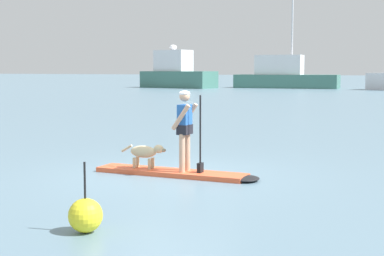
# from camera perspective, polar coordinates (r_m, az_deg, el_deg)

# --- Properties ---
(ground_plane) EXTENTS (400.00, 400.00, 0.00)m
(ground_plane) POSITION_cam_1_polar(r_m,az_deg,el_deg) (12.17, -2.10, -4.65)
(ground_plane) COLOR slate
(paddleboard) EXTENTS (3.59, 0.80, 0.10)m
(paddleboard) POSITION_cam_1_polar(r_m,az_deg,el_deg) (12.06, -1.12, -4.50)
(paddleboard) COLOR #E55933
(paddleboard) RESTS_ON ground_plane
(person_paddler) EXTENTS (0.61, 0.49, 1.67)m
(person_paddler) POSITION_cam_1_polar(r_m,az_deg,el_deg) (11.88, -0.66, 0.28)
(person_paddler) COLOR tan
(person_paddler) RESTS_ON paddleboard
(dog) EXTENTS (1.08, 0.25, 0.52)m
(dog) POSITION_cam_1_polar(r_m,az_deg,el_deg) (12.37, -4.61, -2.40)
(dog) COLOR #CCB78C
(dog) RESTS_ON paddleboard
(moored_boat_outer) EXTENTS (9.49, 4.65, 5.10)m
(moored_boat_outer) POSITION_cam_1_polar(r_m,az_deg,el_deg) (69.00, -1.51, 5.38)
(moored_boat_outer) COLOR #3F7266
(moored_boat_outer) RESTS_ON ground_plane
(moored_boat_starboard) EXTENTS (12.27, 4.50, 11.82)m
(moored_boat_starboard) POSITION_cam_1_polar(r_m,az_deg,el_deg) (68.92, 9.08, 5.12)
(moored_boat_starboard) COLOR #3F7266
(moored_boat_starboard) RESTS_ON ground_plane
(marker_buoy) EXTENTS (0.47, 0.47, 0.97)m
(marker_buoy) POSITION_cam_1_polar(r_m,az_deg,el_deg) (8.05, -10.47, -8.47)
(marker_buoy) COLOR yellow
(marker_buoy) RESTS_ON ground_plane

